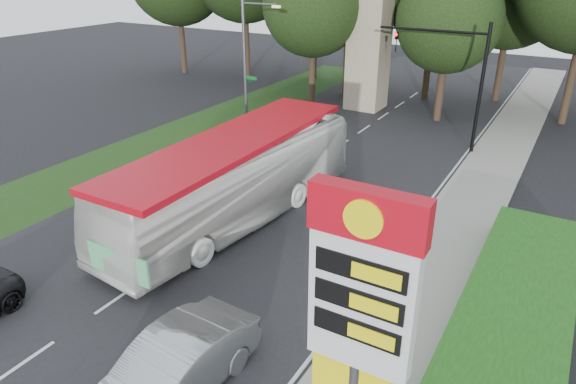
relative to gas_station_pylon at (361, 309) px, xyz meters
The scene contains 11 objects.
ground 10.41m from the gas_station_pylon, 167.77° to the right, with size 120.00×120.00×0.00m, color black.
road_surface 14.30m from the gas_station_pylon, 132.60° to the left, with size 14.00×80.00×0.02m, color black.
sidewalk_right 10.95m from the gas_station_pylon, 94.00° to the left, with size 3.00×80.00×0.12m, color gray.
grass_verge_left 25.01m from the gas_station_pylon, 139.44° to the left, with size 5.00×50.00×0.02m, color #193814.
hedge 7.49m from the gas_station_pylon, 69.05° to the left, with size 3.00×14.00×1.20m, color #174D14.
gas_station_pylon is the anchor object (origin of this frame).
traffic_signal_mast 22.29m from the gas_station_pylon, 99.09° to the left, with size 6.10×0.35×7.20m.
streetlight_signs 25.74m from the gas_station_pylon, 128.96° to the left, with size 2.75×0.98×8.00m.
monument 30.17m from the gas_station_pylon, 111.80° to the left, with size 3.00×3.00×10.05m.
transit_bus 12.74m from the gas_station_pylon, 136.72° to the left, with size 3.08×13.16×3.67m, color white.
sedan_silver 5.96m from the gas_station_pylon, behind, with size 1.85×5.30×1.75m, color #9A9DA1.
Camera 1 is at (11.87, -5.23, 10.30)m, focal length 32.00 mm.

